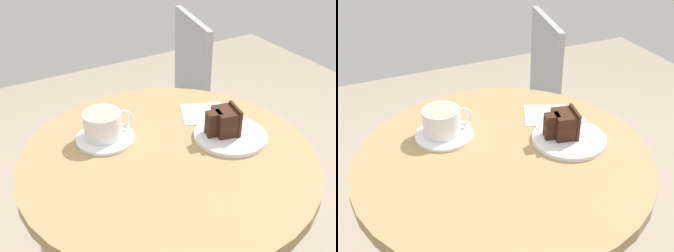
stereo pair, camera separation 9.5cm
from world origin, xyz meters
TOP-DOWN VIEW (x-y plane):
  - cafe_table at (0.00, 0.00)m, footprint 0.77×0.77m
  - saucer at (-0.11, 0.15)m, footprint 0.16×0.16m
  - coffee_cup at (-0.11, 0.15)m, footprint 0.14×0.10m
  - teaspoon at (-0.07, 0.18)m, footprint 0.10×0.06m
  - cake_plate at (0.19, -0.01)m, footprint 0.20×0.20m
  - cake_slice at (0.18, -0.00)m, footprint 0.10×0.08m
  - fork at (0.22, 0.03)m, footprint 0.16×0.05m
  - napkin at (0.20, 0.13)m, footprint 0.17×0.17m
  - cafe_chair at (0.37, 0.62)m, footprint 0.45×0.45m

SIDE VIEW (x-z plane):
  - cafe_chair at x=0.37m, z-range 0.08..0.94m
  - cafe_table at x=0.00m, z-range 0.24..0.97m
  - napkin at x=0.20m, z-range 0.73..0.73m
  - saucer at x=-0.11m, z-range 0.73..0.74m
  - cake_plate at x=0.19m, z-range 0.73..0.74m
  - teaspoon at x=-0.07m, z-range 0.74..0.74m
  - fork at x=0.22m, z-range 0.74..0.74m
  - coffee_cup at x=-0.11m, z-range 0.74..0.81m
  - cake_slice at x=0.18m, z-range 0.74..0.81m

